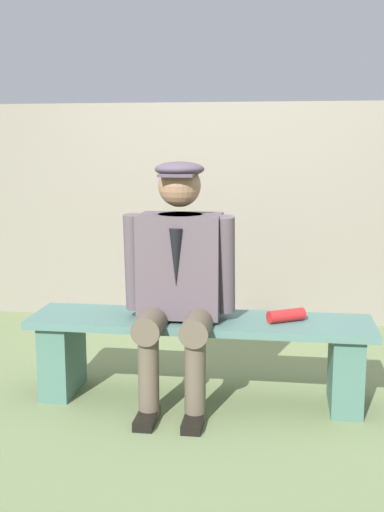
# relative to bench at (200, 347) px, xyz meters

# --- Properties ---
(ground_plane) EXTENTS (30.00, 30.00, 0.00)m
(ground_plane) POSITION_rel_bench_xyz_m (0.00, 0.00, -0.31)
(ground_plane) COLOR #66774C
(bench) EXTENTS (1.90, 0.44, 0.47)m
(bench) POSITION_rel_bench_xyz_m (0.00, 0.00, 0.00)
(bench) COLOR #476A61
(bench) RESTS_ON ground
(seated_man) EXTENTS (0.61, 0.61, 1.33)m
(seated_man) POSITION_rel_bench_xyz_m (0.11, 0.06, 0.43)
(seated_man) COLOR #50444A
(seated_man) RESTS_ON ground
(rolled_magazine) EXTENTS (0.22, 0.17, 0.07)m
(rolled_magazine) POSITION_rel_bench_xyz_m (-0.47, -0.00, 0.20)
(rolled_magazine) COLOR #B21E1E
(rolled_magazine) RESTS_ON bench
(stadium_wall) EXTENTS (12.00, 0.24, 1.75)m
(stadium_wall) POSITION_rel_bench_xyz_m (0.00, -1.77, 0.56)
(stadium_wall) COLOR slate
(stadium_wall) RESTS_ON ground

